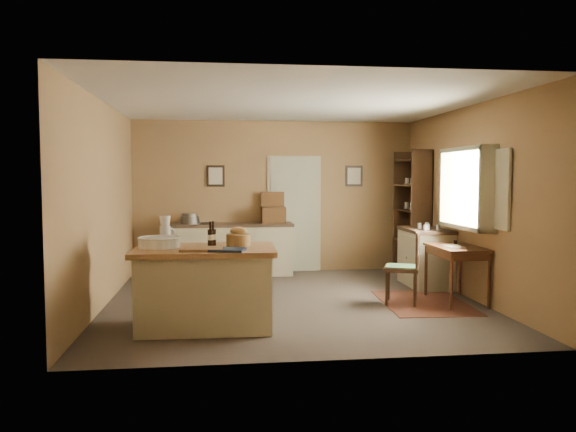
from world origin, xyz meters
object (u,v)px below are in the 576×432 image
at_px(work_island, 204,285).
at_px(right_cabinet, 425,257).
at_px(sideboard, 233,247).
at_px(writing_desk, 456,253).
at_px(desk_chair, 402,268).
at_px(shelving_unit, 415,213).

xyz_separation_m(work_island, right_cabinet, (3.36, 2.02, -0.02)).
bearing_deg(sideboard, writing_desk, -40.26).
height_order(desk_chair, shelving_unit, shelving_unit).
xyz_separation_m(work_island, shelving_unit, (3.52, 2.97, 0.59)).
distance_m(work_island, writing_desk, 3.48).
xyz_separation_m(work_island, desk_chair, (2.60, 0.87, -0.00)).
relative_size(work_island, right_cabinet, 1.49).
xyz_separation_m(writing_desk, desk_chair, (-0.77, -0.01, -0.20)).
xyz_separation_m(sideboard, desk_chair, (2.20, -2.52, -0.00)).
distance_m(sideboard, writing_desk, 3.89).
xyz_separation_m(desk_chair, shelving_unit, (0.93, 2.10, 0.60)).
height_order(work_island, writing_desk, work_island).
height_order(work_island, shelving_unit, shelving_unit).
relative_size(writing_desk, shelving_unit, 0.45).
bearing_deg(work_island, sideboard, 84.76).
distance_m(writing_desk, right_cabinet, 1.17).
bearing_deg(sideboard, desk_chair, -48.91).
height_order(right_cabinet, shelving_unit, shelving_unit).
bearing_deg(shelving_unit, right_cabinet, -99.31).
relative_size(sideboard, right_cabinet, 1.96).
bearing_deg(right_cabinet, writing_desk, -89.99).
xyz_separation_m(right_cabinet, shelving_unit, (0.16, 0.95, 0.62)).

